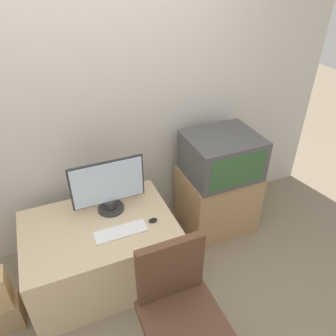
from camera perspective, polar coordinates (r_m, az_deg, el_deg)
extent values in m
cube|color=beige|center=(2.61, -12.98, 11.69)|extent=(4.40, 0.05, 2.60)
cube|color=#CCB289|center=(2.70, -11.43, -13.92)|extent=(1.11, 0.78, 0.55)
cube|color=#A37F56|center=(3.10, 8.54, -5.36)|extent=(0.64, 0.51, 0.61)
cylinder|color=#2D2D2D|center=(2.62, -9.88, -6.91)|extent=(0.20, 0.20, 0.02)
cylinder|color=#2D2D2D|center=(2.59, -9.98, -6.17)|extent=(0.09, 0.09, 0.07)
cube|color=#2D2D2D|center=(2.48, -10.46, -2.47)|extent=(0.56, 0.01, 0.36)
cube|color=silver|center=(2.47, -10.43, -2.55)|extent=(0.53, 0.02, 0.34)
cube|color=white|center=(2.42, -8.20, -10.90)|extent=(0.38, 0.13, 0.01)
ellipsoid|color=black|center=(2.48, -2.64, -9.08)|extent=(0.07, 0.04, 0.03)
cube|color=#474747|center=(2.81, 9.29, 2.17)|extent=(0.60, 0.51, 0.36)
cube|color=#335B33|center=(2.63, 12.08, -0.49)|extent=(0.49, 0.01, 0.28)
cube|color=#513323|center=(2.07, 2.82, -25.47)|extent=(0.45, 0.45, 0.07)
cube|color=#513323|center=(1.97, 0.42, -17.15)|extent=(0.41, 0.05, 0.42)
cube|color=#A3845B|center=(2.76, -26.94, -21.89)|extent=(0.27, 0.17, 0.24)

